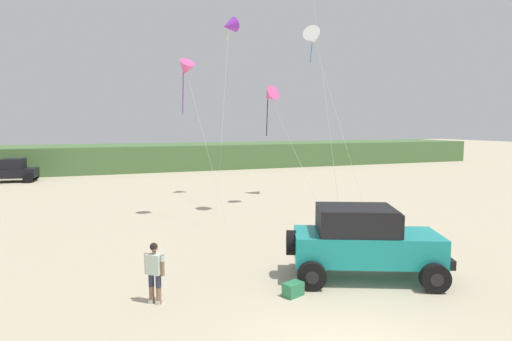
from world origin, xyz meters
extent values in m
cube|color=#4C703D|center=(-3.62, 40.44, 1.33)|extent=(90.00, 9.01, 2.65)
cube|color=teal|center=(2.90, 3.56, 1.01)|extent=(4.77, 3.46, 0.90)
cube|color=teal|center=(4.41, 2.90, 1.38)|extent=(1.69, 1.99, 0.12)
cube|color=black|center=(2.58, 3.71, 1.86)|extent=(2.81, 2.54, 0.80)
cube|color=black|center=(3.68, 3.22, 1.82)|extent=(0.77, 1.57, 0.72)
cube|color=black|center=(4.99, 2.64, 0.74)|extent=(0.91, 1.73, 0.28)
cylinder|color=black|center=(0.78, 4.50, 1.11)|extent=(0.59, 0.83, 0.77)
cylinder|color=black|center=(4.92, 3.80, 0.42)|extent=(0.89, 0.61, 0.84)
cylinder|color=black|center=(4.92, 3.80, 0.42)|extent=(0.47, 0.45, 0.38)
cylinder|color=black|center=(4.09, 1.92, 0.42)|extent=(0.89, 0.61, 0.84)
cylinder|color=black|center=(4.09, 1.92, 0.42)|extent=(0.47, 0.45, 0.38)
cylinder|color=black|center=(1.72, 5.21, 0.42)|extent=(0.89, 0.61, 0.84)
cylinder|color=black|center=(1.72, 5.21, 0.42)|extent=(0.47, 0.45, 0.38)
cylinder|color=black|center=(0.89, 3.33, 0.42)|extent=(0.89, 0.61, 0.84)
cylinder|color=black|center=(0.89, 3.33, 0.42)|extent=(0.47, 0.45, 0.38)
cylinder|color=#8C664C|center=(-3.56, 4.07, 0.25)|extent=(0.14, 0.14, 0.49)
cylinder|color=#2D3347|center=(-3.56, 4.07, 0.64)|extent=(0.15, 0.15, 0.36)
cube|color=silver|center=(-3.53, 4.10, 0.05)|extent=(0.25, 0.27, 0.10)
cylinder|color=#8C664C|center=(-3.39, 3.93, 0.25)|extent=(0.14, 0.14, 0.49)
cylinder|color=#2D3347|center=(-3.39, 3.93, 0.64)|extent=(0.15, 0.15, 0.36)
cube|color=silver|center=(-3.37, 3.96, 0.05)|extent=(0.25, 0.27, 0.10)
cube|color=silver|center=(-3.48, 4.00, 1.09)|extent=(0.47, 0.46, 0.54)
cylinder|color=#8C664C|center=(-3.67, 4.16, 1.08)|extent=(0.09, 0.09, 0.56)
cylinder|color=silver|center=(-3.67, 4.16, 1.27)|extent=(0.11, 0.11, 0.16)
cylinder|color=#8C664C|center=(-3.28, 3.83, 1.08)|extent=(0.09, 0.09, 0.56)
cylinder|color=silver|center=(-3.28, 3.83, 1.27)|extent=(0.11, 0.11, 0.16)
cylinder|color=#8C664C|center=(-3.48, 4.00, 1.40)|extent=(0.10, 0.10, 0.08)
sphere|color=#8C664C|center=(-3.48, 4.00, 1.54)|extent=(0.21, 0.21, 0.21)
sphere|color=black|center=(-3.49, 3.99, 1.56)|extent=(0.21, 0.21, 0.21)
cube|color=#2D7F51|center=(0.20, 3.14, 0.19)|extent=(0.65, 0.54, 0.38)
cube|color=black|center=(-11.84, 33.32, 0.76)|extent=(4.79, 2.44, 0.76)
cube|color=black|center=(-11.30, 33.25, 1.56)|extent=(1.80, 1.98, 0.84)
cylinder|color=black|center=(-9.88, 34.14, 0.38)|extent=(0.79, 0.35, 0.76)
cylinder|color=black|center=(-10.13, 32.05, 0.38)|extent=(0.79, 0.35, 0.76)
cone|color=#E04C93|center=(-0.45, 14.27, 7.58)|extent=(1.16, 1.30, 1.10)
cylinder|color=purple|center=(-0.60, 14.27, 6.33)|extent=(0.05, 0.37, 2.05)
cylinder|color=silver|center=(0.12, 12.57, 3.82)|extent=(1.15, 3.41, 7.54)
cone|color=white|center=(8.60, 17.73, 10.38)|extent=(1.58, 1.92, 1.74)
cylinder|color=blue|center=(8.45, 17.73, 9.42)|extent=(0.05, 0.29, 1.23)
cylinder|color=silver|center=(8.77, 14.89, 5.21)|extent=(0.35, 5.68, 10.33)
cylinder|color=silver|center=(5.09, 10.32, 7.18)|extent=(0.32, 3.45, 14.26)
cone|color=#E04C93|center=(4.87, 16.10, 6.51)|extent=(1.31, 1.34, 1.18)
cylinder|color=black|center=(4.72, 16.10, 5.22)|extent=(0.05, 0.21, 2.17)
cylinder|color=silver|center=(5.77, 14.49, 3.28)|extent=(1.80, 3.25, 6.46)
cone|color=purple|center=(3.48, 19.51, 11.10)|extent=(1.43, 1.27, 1.20)
cylinder|color=yellow|center=(3.33, 19.51, 10.49)|extent=(0.05, 0.14, 0.66)
cylinder|color=silver|center=(2.25, 16.79, 5.57)|extent=(2.48, 5.45, 11.06)
camera|label=1|loc=(-4.84, -7.18, 4.75)|focal=29.77mm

